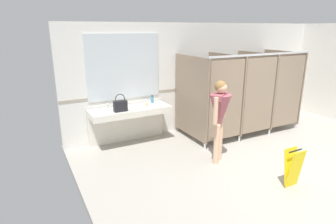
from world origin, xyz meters
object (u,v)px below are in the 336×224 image
at_px(soap_dispenser, 152,100).
at_px(wet_floor_sign, 293,168).
at_px(handbag, 120,106).
at_px(paper_cup, 146,104).
at_px(person_standing, 220,112).

bearing_deg(soap_dispenser, wet_floor_sign, -70.28).
xyz_separation_m(handbag, paper_cup, (0.62, 0.09, -0.07)).
bearing_deg(person_standing, wet_floor_sign, -67.50).
xyz_separation_m(person_standing, handbag, (-1.43, 1.44, -0.04)).
distance_m(person_standing, wet_floor_sign, 1.54).
relative_size(person_standing, wet_floor_sign, 2.47).
xyz_separation_m(person_standing, soap_dispenser, (-0.56, 1.77, -0.09)).
bearing_deg(paper_cup, wet_floor_sign, -64.60).
relative_size(person_standing, paper_cup, 15.41).
xyz_separation_m(soap_dispenser, paper_cup, (-0.25, -0.23, -0.03)).
height_order(handbag, wet_floor_sign, handbag).
bearing_deg(paper_cup, soap_dispenser, 43.28).
relative_size(handbag, wet_floor_sign, 0.58).
distance_m(person_standing, handbag, 2.03).
bearing_deg(soap_dispenser, person_standing, -72.36).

